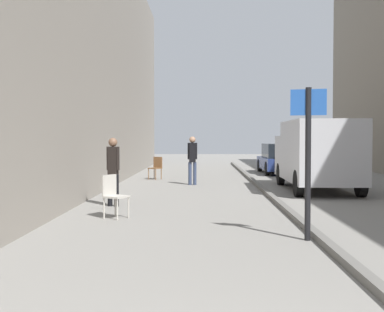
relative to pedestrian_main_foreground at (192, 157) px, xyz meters
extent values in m
plane|color=gray|center=(0.77, -4.72, -1.03)|extent=(80.00, 80.00, 0.00)
cube|color=gray|center=(-4.19, -4.72, 3.78)|extent=(2.72, 40.00, 9.62)
cube|color=#615F5B|center=(2.35, -4.72, -0.97)|extent=(0.16, 40.00, 0.12)
cylinder|color=#2D3851|center=(-0.09, -0.01, -0.61)|extent=(0.13, 0.13, 0.84)
cylinder|color=#2D3851|center=(0.09, 0.01, -0.61)|extent=(0.13, 0.13, 0.84)
cube|color=black|center=(0.00, 0.00, 0.17)|extent=(0.24, 0.21, 0.72)
cylinder|color=black|center=(-0.13, -0.01, 0.22)|extent=(0.10, 0.10, 0.61)
cylinder|color=black|center=(0.13, 0.01, 0.22)|extent=(0.10, 0.10, 0.61)
sphere|color=#9E755B|center=(0.00, 0.00, 0.64)|extent=(0.23, 0.23, 0.23)
cylinder|color=black|center=(-1.99, -5.97, -0.62)|extent=(0.12, 0.12, 0.82)
cylinder|color=black|center=(-1.82, -6.01, -0.62)|extent=(0.12, 0.12, 0.82)
cube|color=black|center=(-1.90, -5.99, 0.14)|extent=(0.26, 0.24, 0.70)
cylinder|color=black|center=(-2.03, -5.96, 0.19)|extent=(0.10, 0.10, 0.59)
cylinder|color=black|center=(-1.78, -6.02, 0.19)|extent=(0.10, 0.10, 0.59)
sphere|color=brown|center=(-1.90, -5.99, 0.60)|extent=(0.23, 0.23, 0.23)
cube|color=#B7B7BC|center=(4.14, -2.55, 0.28)|extent=(2.08, 3.95, 1.95)
cube|color=#B7B7BC|center=(4.18, 0.17, 0.04)|extent=(2.05, 1.55, 1.46)
cube|color=black|center=(4.18, 0.70, 0.36)|extent=(1.70, 0.06, 0.64)
cylinder|color=black|center=(3.26, 0.03, -0.63)|extent=(0.23, 0.80, 0.80)
cylinder|color=black|center=(5.09, 0.01, -0.63)|extent=(0.23, 0.80, 0.80)
cylinder|color=black|center=(3.21, -3.80, -0.63)|extent=(0.23, 0.80, 0.80)
cylinder|color=black|center=(5.04, -3.82, -0.63)|extent=(0.23, 0.80, 0.80)
cube|color=navy|center=(4.17, 6.12, -0.54)|extent=(1.85, 4.22, 0.55)
cube|color=black|center=(4.17, 6.12, 0.08)|extent=(1.54, 2.54, 0.68)
cylinder|color=black|center=(3.33, 7.54, -0.71)|extent=(0.21, 0.64, 0.64)
cylinder|color=black|center=(4.97, 7.56, -0.71)|extent=(0.21, 0.64, 0.64)
cylinder|color=black|center=(3.36, 4.69, -0.71)|extent=(0.21, 0.64, 0.64)
cylinder|color=black|center=(5.00, 4.71, -0.71)|extent=(0.21, 0.64, 0.64)
cylinder|color=black|center=(2.16, -10.28, 0.27)|extent=(0.10, 0.10, 2.60)
cube|color=#2659B2|center=(2.16, -10.28, 1.32)|extent=(0.59, 0.18, 0.44)
cylinder|color=#B7B2A8|center=(-1.24, -7.87, -0.81)|extent=(0.04, 0.04, 0.45)
cylinder|color=#B7B2A8|center=(-1.44, -8.19, -0.81)|extent=(0.04, 0.04, 0.45)
cylinder|color=#B7B2A8|center=(-1.57, -7.68, -0.81)|extent=(0.04, 0.04, 0.45)
cylinder|color=#B7B2A8|center=(-1.76, -8.00, -0.81)|extent=(0.04, 0.04, 0.45)
cube|color=#B7B2A8|center=(-1.50, -7.94, -0.56)|extent=(0.60, 0.60, 0.04)
cube|color=#B7B2A8|center=(-1.67, -7.83, -0.32)|extent=(0.26, 0.40, 0.45)
cylinder|color=brown|center=(-1.56, 2.16, -0.81)|extent=(0.04, 0.04, 0.45)
cylinder|color=brown|center=(-1.87, 2.36, -0.81)|extent=(0.04, 0.04, 0.45)
cylinder|color=brown|center=(-1.35, 2.47, -0.81)|extent=(0.04, 0.04, 0.45)
cylinder|color=brown|center=(-1.67, 2.68, -0.81)|extent=(0.04, 0.04, 0.45)
cube|color=brown|center=(-1.61, 2.42, -0.56)|extent=(0.61, 0.61, 0.04)
cube|color=brown|center=(-1.50, 2.59, -0.32)|extent=(0.39, 0.27, 0.45)
camera|label=1|loc=(0.37, -19.07, 0.72)|focal=48.38mm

